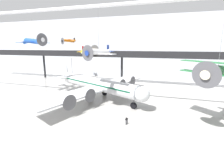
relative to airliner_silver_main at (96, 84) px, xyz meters
name	(u,v)px	position (x,y,z in m)	size (l,w,h in m)	color
ground_plane	(83,125)	(2.55, -12.15, -3.26)	(260.00, 260.00, 0.00)	#9E9B96
hangar_back_wall	(127,48)	(2.55, 25.79, 8.08)	(140.00, 3.00, 22.66)	silver
mezzanine_walkway	(121,56)	(2.55, 15.08, 5.59)	(110.00, 3.20, 10.52)	black
ceiling_truss_beam	(96,6)	(2.55, -5.64, 15.57)	(120.00, 0.60, 0.60)	silver
airliner_silver_main	(96,84)	(0.00, 0.00, 0.00)	(25.36, 29.81, 8.88)	silver
suspended_plane_yellow_lowwing	(89,51)	(-6.49, 10.69, 7.25)	(8.88, 7.29, 9.20)	yellow
suspended_plane_white_twin	(99,52)	(2.80, -5.57, 7.70)	(7.48, 6.44, 8.94)	silver
suspended_plane_orange_highwing	(69,41)	(-15.75, 14.64, 10.54)	(5.94, 5.29, 6.06)	orange
suspended_plane_blue_trainer	(33,41)	(-16.54, -0.17, 9.88)	(7.17, 8.69, 6.57)	#1E4CAD
suspended_plane_green_biplane	(218,70)	(21.30, -7.44, 5.48)	(8.69, 8.15, 11.65)	#1E6B33
stanchion_barrier	(136,124)	(10.42, -10.20, -2.93)	(0.36, 0.36, 1.08)	#B2B5BA
info_sign_pedestal	(127,122)	(8.99, -10.18, -2.80)	(0.43, 0.69, 1.24)	#4C4C51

